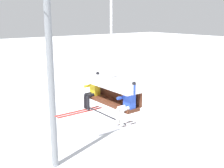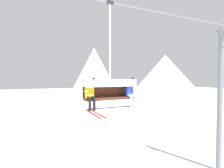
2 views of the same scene
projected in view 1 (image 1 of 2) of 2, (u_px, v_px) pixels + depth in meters
lift_tower_near at (51, 78)px, 14.30m from camera, size 0.36×1.88×9.59m
chairlift_chair at (113, 85)px, 8.91m from camera, size 2.24×0.74×4.38m
skier_yellow at (92, 90)px, 9.56m from camera, size 0.48×1.70×1.34m
skier_blue at (126, 103)px, 8.16m from camera, size 0.48×1.70×1.34m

